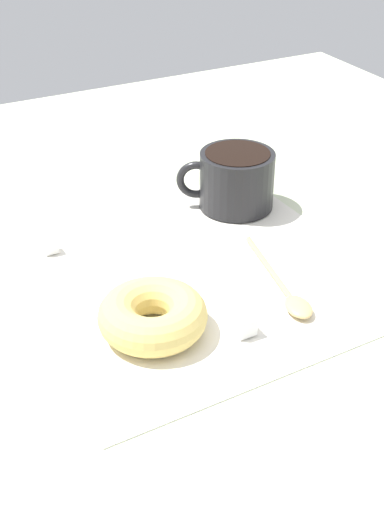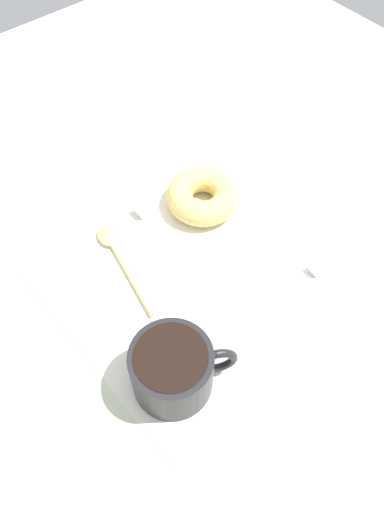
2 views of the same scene
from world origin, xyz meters
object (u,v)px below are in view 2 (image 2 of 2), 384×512
Objects in this scene: donut at (203,196)px; spoon at (115,249)px; sugar_cube at (143,209)px; sugar_cube_extra at (317,268)px; coffee_cup at (173,369)px.

donut reaches higher than spoon.
donut reaches higher than sugar_cube.
spoon is (-1.20, -13.66, -1.35)cm from donut.
sugar_cube_extra is (18.46, 17.52, 0.31)cm from spoon.
spoon is 25.45cm from sugar_cube_extra.
coffee_cup reaches higher than spoon.
donut is 5.62× the size of sugar_cube.
spoon is (-18.40, 4.87, -3.10)cm from coffee_cup.
sugar_cube is 23.85cm from sugar_cube_extra.
coffee_cup is 0.71× the size of spoon.
donut is 8.15cm from sugar_cube.
coffee_cup is 19.28cm from spoon.
donut is at bearing -167.42° from sugar_cube_extra.
donut is 6.95× the size of sugar_cube_extra.
sugar_cube_extra is at bearing 12.58° from donut.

